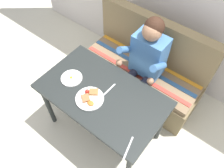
{
  "coord_description": "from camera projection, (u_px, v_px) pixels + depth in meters",
  "views": [
    {
      "loc": [
        0.81,
        -0.87,
        2.46
      ],
      "look_at": [
        0.0,
        0.15,
        0.72
      ],
      "focal_mm": 36.26,
      "sensor_mm": 36.0,
      "label": 1
    }
  ],
  "objects": [
    {
      "name": "person",
      "position": [
        145.0,
        60.0,
        2.33
      ],
      "size": [
        0.45,
        0.61,
        1.21
      ],
      "color": "teal",
      "rests_on": "ground"
    },
    {
      "name": "table",
      "position": [
        102.0,
        98.0,
        2.16
      ],
      "size": [
        1.2,
        0.7,
        0.73
      ],
      "color": "black",
      "rests_on": "ground"
    },
    {
      "name": "plate_eggs",
      "position": [
        72.0,
        78.0,
        2.19
      ],
      "size": [
        0.21,
        0.21,
        0.04
      ],
      "color": "white",
      "rests_on": "table"
    },
    {
      "name": "couch",
      "position": [
        143.0,
        72.0,
        2.77
      ],
      "size": [
        1.44,
        0.56,
        1.0
      ],
      "color": "olive",
      "rests_on": "ground"
    },
    {
      "name": "ground_plane",
      "position": [
        104.0,
        128.0,
        2.68
      ],
      "size": [
        8.0,
        8.0,
        0.0
      ],
      "primitive_type": "plane",
      "color": "beige"
    },
    {
      "name": "plate_breakfast",
      "position": [
        90.0,
        98.0,
        2.05
      ],
      "size": [
        0.26,
        0.26,
        0.05
      ],
      "color": "white",
      "rests_on": "table"
    },
    {
      "name": "knife",
      "position": [
        128.0,
        148.0,
        1.78
      ],
      "size": [
        0.06,
        0.2,
        0.0
      ],
      "primitive_type": "cube",
      "rotation": [
        0.0,
        0.0,
        0.25
      ],
      "color": "silver",
      "rests_on": "table"
    },
    {
      "name": "fork",
      "position": [
        109.0,
        90.0,
        2.12
      ],
      "size": [
        0.02,
        0.17,
        0.0
      ],
      "primitive_type": "cube",
      "rotation": [
        0.0,
        0.0,
        -0.03
      ],
      "color": "silver",
      "rests_on": "table"
    }
  ]
}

